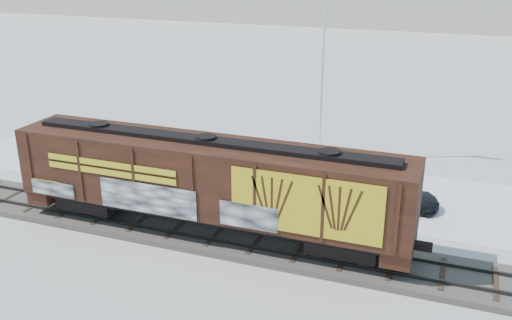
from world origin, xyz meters
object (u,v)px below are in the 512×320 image
at_px(hopper_railcar, 207,180).
at_px(flagpole, 324,81).
at_px(car_silver, 133,148).
at_px(car_dark, 395,193).
at_px(car_white, 296,173).

distance_m(hopper_railcar, flagpole, 12.44).
height_order(hopper_railcar, car_silver, hopper_railcar).
height_order(hopper_railcar, car_dark, hopper_railcar).
height_order(hopper_railcar, flagpole, flagpole).
bearing_deg(car_dark, hopper_railcar, 138.97).
relative_size(hopper_railcar, car_white, 3.55).
distance_m(car_white, car_dark, 5.57).
relative_size(flagpole, car_white, 2.56).
xyz_separation_m(car_silver, car_white, (10.94, -0.62, 0.05)).
relative_size(car_silver, car_dark, 1.04).
xyz_separation_m(hopper_railcar, car_white, (2.05, 7.14, -2.02)).
distance_m(hopper_railcar, car_white, 7.70).
distance_m(hopper_railcar, car_dark, 10.32).
distance_m(car_silver, car_dark, 16.53).
bearing_deg(car_dark, flagpole, 52.52).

